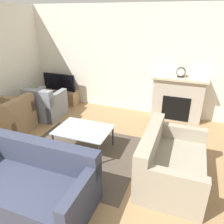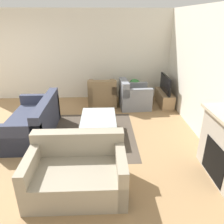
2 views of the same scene
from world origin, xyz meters
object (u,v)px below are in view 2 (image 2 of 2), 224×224
Objects in this scene: couch_sectional at (34,123)px; potted_plant at (134,88)px; coffee_table at (98,118)px; couch_loveseat at (77,173)px; tv at (165,84)px; armchair_by_window at (102,95)px; armchair_accent at (133,98)px.

potted_plant is (-2.00, 2.53, 0.16)m from couch_sectional.
couch_loveseat is at bearing -9.99° from coffee_table.
tv is at bearing 57.03° from couch_loveseat.
armchair_by_window is at bearing -93.19° from tv.
coffee_table is (-1.67, 0.29, 0.12)m from couch_loveseat.
couch_loveseat is 1.70m from coffee_table.
couch_sectional is (1.70, -3.40, -0.36)m from tv.
tv is 1.10× the size of armchair_by_window.
coffee_table is at bearing 86.73° from couch_sectional.
tv is 3.82m from couch_sectional.
couch_loveseat is at bearing 33.39° from couch_sectional.
coffee_table is at bearing -47.51° from tv.
couch_loveseat and armchair_by_window have the same top height.
couch_loveseat is at bearing -32.97° from tv.
coffee_table is at bearing 80.01° from couch_loveseat.
couch_sectional is 2.88m from armchair_accent.
couch_loveseat is 3.52m from armchair_accent.
tv is 0.55× the size of couch_sectional.
armchair_by_window is 1.89m from coffee_table.
armchair_by_window is at bearing 69.41° from armchair_accent.
armchair_by_window is 1.02× the size of armchair_accent.
tv is 0.94m from potted_plant.
couch_sectional reaches higher than potted_plant.
armchair_accent is (0.28, 0.91, 0.00)m from armchair_by_window.
couch_sectional is at bearing -93.27° from coffee_table.
tv is 0.70× the size of couch_loveseat.
couch_loveseat is (3.46, -2.24, -0.36)m from tv.
tv is 0.97× the size of coffee_table.
tv is 1.39× the size of potted_plant.
potted_plant is at bearing 128.29° from couch_sectional.
couch_sectional and armchair_by_window have the same top height.
tv is 1.91m from armchair_by_window.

